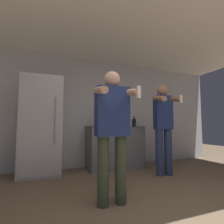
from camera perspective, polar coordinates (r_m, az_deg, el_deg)
The scene contains 11 objects.
wall_back at distance 4.22m, azimuth -6.67°, elevation -0.11°, with size 7.00×0.06×2.55m.
ceiling_slab at distance 3.21m, azimuth 1.23°, elevation 25.94°, with size 7.00×3.51×0.05m.
refrigerator at distance 3.72m, azimuth -22.16°, elevation -4.08°, with size 0.76×0.68×1.91m.
counter at distance 4.06m, azimuth 0.90°, elevation -11.36°, with size 1.27×0.65×0.94m.
bottle_red_label at distance 3.98m, azimuth 1.65°, elevation -3.05°, with size 0.08×0.08×0.30m.
bottle_amber_bourbon at distance 3.93m, azimuth -0.31°, elevation -3.39°, with size 0.08×0.08×0.25m.
bottle_green_wine at distance 4.17m, azimuth 7.19°, elevation -3.35°, with size 0.09×0.09×0.26m.
bottle_dark_rum at distance 3.88m, azimuth -2.26°, elevation -2.86°, with size 0.07×0.07×0.32m.
bottle_tall_gin at distance 3.85m, azimuth -3.78°, elevation -2.74°, with size 0.09×0.09×0.33m.
person_woman_foreground at distance 2.16m, azimuth 0.09°, elevation -4.86°, with size 0.49×0.48×1.63m.
person_man_side at distance 3.58m, azimuth 16.48°, elevation -3.96°, with size 0.48×0.56×1.76m.
Camera 1 is at (-1.06, -1.06, 0.93)m, focal length 28.00 mm.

